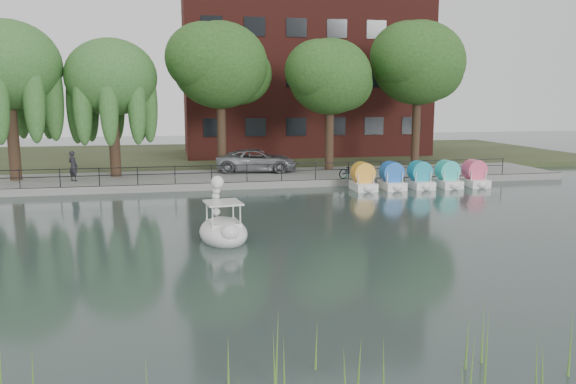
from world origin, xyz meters
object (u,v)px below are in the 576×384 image
object	(u,v)px
minivan	(257,159)
pedestrian	(73,164)
swan_boat	(223,227)
bicycle	(351,170)

from	to	relation	value
minivan	pedestrian	world-z (taller)	pedestrian
minivan	swan_boat	distance (m)	16.08
minivan	bicycle	xyz separation A→B (m)	(5.03, -4.00, -0.33)
minivan	bicycle	size ratio (longest dim) A/B	3.46
pedestrian	minivan	bearing A→B (deg)	-130.47
bicycle	swan_boat	xyz separation A→B (m)	(-8.56, -11.67, -0.41)
bicycle	pedestrian	size ratio (longest dim) A/B	0.87
bicycle	swan_boat	bearing A→B (deg)	125.86
bicycle	pedestrian	xyz separation A→B (m)	(-15.86, 1.97, 0.49)
swan_boat	minivan	bearing A→B (deg)	69.95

